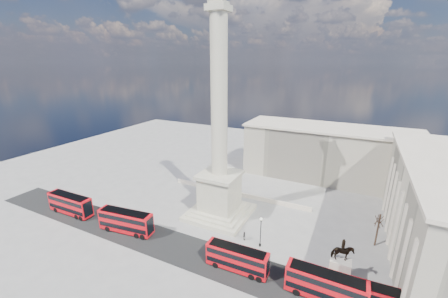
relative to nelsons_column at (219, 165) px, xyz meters
name	(u,v)px	position (x,y,z in m)	size (l,w,h in m)	color
ground	(210,225)	(0.00, -5.00, -12.92)	(180.00, 180.00, 0.00)	gray
asphalt_road	(207,258)	(5.00, -15.00, -12.91)	(120.00, 9.00, 0.01)	black
nelsons_column	(219,165)	(0.00, 0.00, 0.00)	(14.00, 14.00, 49.85)	#BFB99F
balustrade_wall	(238,194)	(0.00, 11.00, -12.37)	(40.00, 0.60, 1.10)	beige
building_northeast	(327,153)	(20.00, 35.00, -4.59)	(51.00, 17.00, 16.60)	beige
red_bus_a	(126,221)	(-14.84, -15.36, -10.31)	(12.51, 4.32, 4.97)	red
red_bus_b	(237,259)	(11.35, -15.28, -10.54)	(11.25, 2.91, 4.53)	red
red_bus_c	(326,286)	(26.06, -15.09, -10.38)	(11.98, 2.93, 4.85)	red
red_bus_d	(363,295)	(31.36, -14.10, -10.69)	(10.59, 2.99, 4.25)	red
red_bus_e	(71,204)	(-32.61, -15.69, -10.31)	(12.29, 3.11, 4.96)	red
victorian_lamp	(261,230)	(12.81, -7.20, -9.08)	(0.56, 0.56, 6.51)	black
equestrian_statue	(340,268)	(27.72, -10.57, -9.94)	(4.12, 3.09, 8.54)	beige
bare_tree_near	(422,278)	(38.49, -10.97, -7.25)	(1.64, 1.64, 7.20)	#332319
bare_tree_mid	(380,220)	(33.58, 3.30, -7.03)	(1.97, 1.97, 7.48)	#332319
bare_tree_far	(415,214)	(39.98, 8.29, -6.64)	(1.95, 1.95, 7.97)	#332319
pedestrian_walking	(340,269)	(27.81, -8.02, -12.07)	(0.62, 0.41, 1.70)	black
pedestrian_standing	(371,293)	(32.55, -11.50, -12.05)	(0.84, 0.65, 1.72)	black
pedestrian_crossing	(244,236)	(9.17, -6.74, -11.97)	(1.11, 0.46, 1.89)	black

